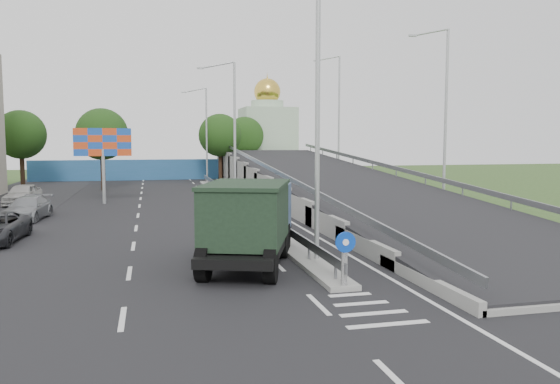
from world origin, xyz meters
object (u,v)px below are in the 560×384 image
object	(u,v)px
lamp_post_far	(205,129)
billboard	(103,146)
lamp_post_mid	(232,124)
sign_bollard	(345,259)
church	(267,135)
parked_car_e	(23,194)
lamp_post_near	(313,108)
dump_truck	(250,218)
parked_car_d	(28,209)

from	to	relation	value
lamp_post_far	billboard	size ratio (longest dim) A/B	1.83
lamp_post_mid	billboard	distance (m)	9.47
sign_bollard	lamp_post_far	distance (m)	44.08
sign_bollard	lamp_post_mid	xyz separation A→B (m)	(0.11, 23.83, 4.77)
church	parked_car_e	distance (m)	40.01
lamp_post_near	billboard	bearing A→B (deg)	112.49
dump_truck	parked_car_e	xyz separation A→B (m)	(-12.51, 22.23, -0.96)
lamp_post_mid	church	distance (m)	35.41
lamp_post_near	church	bearing A→B (deg)	79.62
lamp_post_near	dump_truck	distance (m)	4.69
sign_bollard	dump_truck	bearing A→B (deg)	115.82
lamp_post_near	parked_car_e	world-z (taller)	lamp_post_near
parked_car_d	parked_car_e	bearing A→B (deg)	109.72
parked_car_e	parked_car_d	bearing A→B (deg)	-71.14
parked_car_e	lamp_post_mid	bearing A→B (deg)	-5.39
sign_bollard	parked_car_e	bearing A→B (deg)	118.80
lamp_post_far	parked_car_e	size ratio (longest dim) A/B	2.23
billboard	parked_car_d	bearing A→B (deg)	-116.65
lamp_post_far	lamp_post_near	bearing A→B (deg)	-90.00
lamp_post_far	dump_truck	distance (m)	39.69
lamp_post_near	parked_car_d	distance (m)	20.12
sign_bollard	parked_car_e	distance (m)	30.40
lamp_post_far	billboard	xyz separation A→B (m)	(-9.11, -18.00, -1.62)
lamp_post_near	dump_truck	xyz separation A→B (m)	(-2.24, 0.58, -4.08)
parked_car_d	dump_truck	bearing A→B (deg)	-46.86
lamp_post_far	billboard	distance (m)	20.24
dump_truck	billboard	bearing A→B (deg)	127.02
lamp_post_near	parked_car_d	xyz separation A→B (m)	(-12.80, 14.65, -5.13)
lamp_post_near	parked_car_e	distance (m)	27.63
lamp_post_mid	billboard	world-z (taller)	lamp_post_mid
church	sign_bollard	bearing A→B (deg)	-99.81
lamp_post_near	lamp_post_mid	size ratio (longest dim) A/B	1.00
lamp_post_mid	parked_car_e	bearing A→B (deg)	169.21
parked_car_d	parked_car_e	world-z (taller)	parked_car_e
billboard	parked_car_e	distance (m)	6.65
dump_truck	parked_car_d	xyz separation A→B (m)	(-10.56, 14.07, -1.05)
lamp_post_mid	parked_car_e	xyz separation A→B (m)	(-14.75, 2.81, -5.04)
dump_truck	parked_car_d	distance (m)	17.62
sign_bollard	billboard	xyz separation A→B (m)	(-9.00, 25.83, 3.15)
dump_truck	parked_car_d	world-z (taller)	dump_truck
lamp_post_far	church	size ratio (longest dim) A/B	0.73
sign_bollard	lamp_post_mid	bearing A→B (deg)	89.74
lamp_post_far	parked_car_e	xyz separation A→B (m)	(-14.75, -17.19, -5.04)
lamp_post_mid	parked_car_e	size ratio (longest dim) A/B	2.23
dump_truck	parked_car_d	bearing A→B (deg)	146.12
parked_car_e	lamp_post_near	bearing A→B (deg)	-51.71
sign_bollard	parked_car_d	size ratio (longest dim) A/B	0.36
church	parked_car_e	xyz separation A→B (m)	(-24.64, -31.19, -4.54)
dump_truck	lamp_post_mid	bearing A→B (deg)	102.66
lamp_post_far	church	bearing A→B (deg)	54.76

